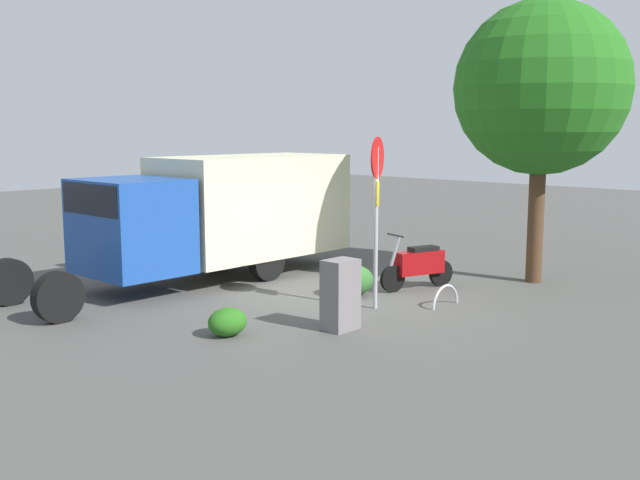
{
  "coord_description": "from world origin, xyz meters",
  "views": [
    {
      "loc": [
        11.19,
        9.52,
        3.36
      ],
      "look_at": [
        1.41,
        0.29,
        1.34
      ],
      "focal_mm": 42.11,
      "sensor_mm": 36.0,
      "label": 1
    }
  ],
  "objects_px": {
    "box_truck_near": "(217,210)",
    "motorcycle": "(419,264)",
    "stop_sign": "(377,195)",
    "bike_rack_hoop": "(445,306)",
    "street_tree": "(541,89)",
    "utility_cabinet": "(340,295)"
  },
  "relations": [
    {
      "from": "box_truck_near",
      "to": "motorcycle",
      "type": "bearing_deg",
      "value": 118.89
    },
    {
      "from": "stop_sign",
      "to": "bike_rack_hoop",
      "type": "bearing_deg",
      "value": 141.22
    },
    {
      "from": "street_tree",
      "to": "bike_rack_hoop",
      "type": "height_order",
      "value": "street_tree"
    },
    {
      "from": "street_tree",
      "to": "utility_cabinet",
      "type": "bearing_deg",
      "value": -4.49
    },
    {
      "from": "stop_sign",
      "to": "bike_rack_hoop",
      "type": "height_order",
      "value": "stop_sign"
    },
    {
      "from": "motorcycle",
      "to": "utility_cabinet",
      "type": "xyz_separation_m",
      "value": [
        3.54,
        0.96,
        0.08
      ]
    },
    {
      "from": "bike_rack_hoop",
      "to": "stop_sign",
      "type": "bearing_deg",
      "value": -38.78
    },
    {
      "from": "street_tree",
      "to": "box_truck_near",
      "type": "bearing_deg",
      "value": -49.72
    },
    {
      "from": "motorcycle",
      "to": "bike_rack_hoop",
      "type": "xyz_separation_m",
      "value": [
        0.93,
        1.3,
        -0.52
      ]
    },
    {
      "from": "bike_rack_hoop",
      "to": "motorcycle",
      "type": "bearing_deg",
      "value": -125.47
    },
    {
      "from": "utility_cabinet",
      "to": "bike_rack_hoop",
      "type": "height_order",
      "value": "utility_cabinet"
    },
    {
      "from": "box_truck_near",
      "to": "stop_sign",
      "type": "relative_size",
      "value": 2.52
    },
    {
      "from": "motorcycle",
      "to": "stop_sign",
      "type": "xyz_separation_m",
      "value": [
        1.99,
        0.45,
        1.61
      ]
    },
    {
      "from": "bike_rack_hoop",
      "to": "box_truck_near",
      "type": "bearing_deg",
      "value": -76.34
    },
    {
      "from": "motorcycle",
      "to": "utility_cabinet",
      "type": "height_order",
      "value": "motorcycle"
    },
    {
      "from": "motorcycle",
      "to": "stop_sign",
      "type": "relative_size",
      "value": 0.55
    },
    {
      "from": "box_truck_near",
      "to": "stop_sign",
      "type": "height_order",
      "value": "stop_sign"
    },
    {
      "from": "box_truck_near",
      "to": "motorcycle",
      "type": "xyz_separation_m",
      "value": [
        -2.2,
        3.91,
        -1.02
      ]
    },
    {
      "from": "stop_sign",
      "to": "bike_rack_hoop",
      "type": "xyz_separation_m",
      "value": [
        -1.06,
        0.85,
        -2.13
      ]
    },
    {
      "from": "motorcycle",
      "to": "stop_sign",
      "type": "bearing_deg",
      "value": 30.34
    },
    {
      "from": "utility_cabinet",
      "to": "box_truck_near",
      "type": "bearing_deg",
      "value": -105.43
    },
    {
      "from": "street_tree",
      "to": "motorcycle",
      "type": "bearing_deg",
      "value": -31.43
    }
  ]
}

